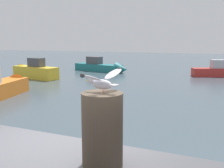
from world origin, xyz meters
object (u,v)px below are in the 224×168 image
mooring_post (102,130)px  boat_teal (103,67)px  boat_red (223,71)px  boat_yellow (32,71)px  seagull (102,81)px  boat_orange (1,87)px

mooring_post → boat_teal: size_ratio=0.13×
boat_teal → boat_red: size_ratio=1.22×
boat_teal → boat_red: bearing=4.6°
mooring_post → boat_yellow: (-12.93, 14.20, -1.51)m
seagull → boat_yellow: seagull is taller
seagull → boat_teal: seagull is taller
mooring_post → boat_red: size_ratio=0.16×
boat_orange → boat_teal: 12.39m
boat_teal → boat_yellow: size_ratio=1.21×
boat_teal → seagull: bearing=-64.8°
mooring_post → boat_yellow: 19.27m
boat_yellow → seagull: bearing=-47.7°
mooring_post → boat_red: bearing=87.1°
mooring_post → boat_yellow: bearing=132.3°
boat_orange → boat_teal: size_ratio=0.92×
boat_red → boat_teal: bearing=-175.4°
boat_orange → seagull: bearing=-39.2°
boat_orange → boat_red: size_ratio=1.12×
boat_yellow → boat_teal: bearing=61.1°
seagull → boat_yellow: bearing=132.3°
boat_orange → boat_teal: (0.18, 12.38, -0.09)m
boat_orange → boat_red: boat_orange is taller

